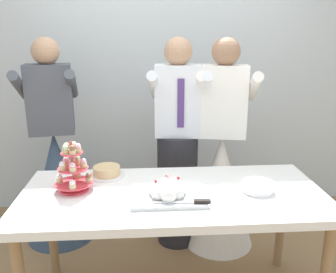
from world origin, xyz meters
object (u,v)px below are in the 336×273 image
at_px(person_bride, 220,177).
at_px(main_cake_tray, 168,191).
at_px(cupcake_stand, 73,170).
at_px(dessert_table, 173,203).
at_px(round_cake, 107,172).
at_px(person_guest, 57,172).
at_px(plate_stack, 258,187).
at_px(person_groom, 177,156).

bearing_deg(person_bride, main_cake_tray, -122.24).
bearing_deg(person_bride, cupcake_stand, -149.67).
xyz_separation_m(dessert_table, cupcake_stand, (-0.59, 0.07, 0.21)).
xyz_separation_m(dessert_table, round_cake, (-0.41, 0.28, 0.10)).
bearing_deg(cupcake_stand, person_guest, 111.15).
distance_m(plate_stack, round_cake, 0.97).
bearing_deg(person_bride, person_guest, 172.30).
height_order(round_cake, person_groom, person_groom).
xyz_separation_m(cupcake_stand, plate_stack, (1.09, -0.09, -0.10)).
distance_m(dessert_table, plate_stack, 0.52).
bearing_deg(cupcake_stand, plate_stack, -4.73).
bearing_deg(person_guest, person_groom, -7.55).
bearing_deg(person_bride, person_groom, 171.87).
distance_m(dessert_table, person_bride, 0.81).
bearing_deg(person_guest, main_cake_tray, -47.47).
bearing_deg(dessert_table, plate_stack, -2.52).
bearing_deg(round_cake, person_groom, 40.52).
relative_size(cupcake_stand, person_guest, 0.18).
bearing_deg(person_guest, cupcake_stand, -68.85).
bearing_deg(dessert_table, round_cake, 145.97).
height_order(cupcake_stand, person_bride, person_bride).
distance_m(person_groom, person_guest, 1.01).
height_order(round_cake, person_guest, person_guest).
height_order(dessert_table, round_cake, round_cake).
height_order(main_cake_tray, person_bride, person_bride).
bearing_deg(plate_stack, dessert_table, 177.48).
distance_m(person_bride, person_guest, 1.34).
bearing_deg(person_bride, round_cake, -155.53).
distance_m(dessert_table, main_cake_tray, 0.15).
distance_m(cupcake_stand, person_groom, 0.96).
xyz_separation_m(dessert_table, person_bride, (0.44, 0.67, -0.12)).
distance_m(round_cake, person_groom, 0.67).
height_order(cupcake_stand, person_guest, person_guest).
bearing_deg(cupcake_stand, main_cake_tray, -15.31).
distance_m(plate_stack, person_groom, 0.85).
xyz_separation_m(dessert_table, person_guest, (-0.89, 0.85, -0.12)).
bearing_deg(person_groom, dessert_table, -97.65).
bearing_deg(plate_stack, cupcake_stand, 175.27).
bearing_deg(person_guest, dessert_table, -43.63).
height_order(main_cake_tray, person_groom, person_groom).
distance_m(cupcake_stand, main_cake_tray, 0.58).
height_order(main_cake_tray, person_guest, person_guest).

